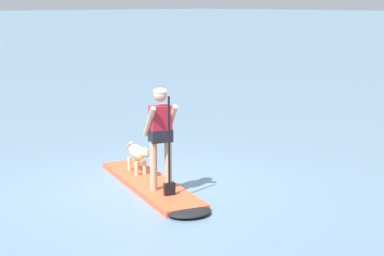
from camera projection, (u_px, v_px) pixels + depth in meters
ground_plane at (150, 187)px, 10.69m from camera, size 400.00×400.00×0.00m
paddleboard at (155, 188)px, 10.48m from camera, size 3.48×1.78×0.10m
person_paddler at (161, 132)px, 10.02m from camera, size 0.67×0.58×1.69m
dog at (138, 153)px, 11.13m from camera, size 1.06×0.44×0.54m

